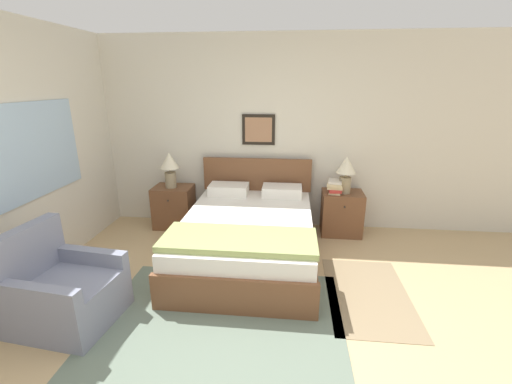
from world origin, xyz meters
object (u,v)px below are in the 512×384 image
nightstand_near_window (174,207)px  table_lamp_near_window (170,166)px  table_lamp_by_door (346,170)px  bed (248,235)px  nightstand_by_door (341,213)px  armchair (63,292)px

nightstand_near_window → table_lamp_near_window: table_lamp_near_window is taller
nightstand_near_window → table_lamp_by_door: table_lamp_by_door is taller
table_lamp_by_door → bed: bearing=-145.8°
bed → table_lamp_by_door: table_lamp_by_door is taller
bed → nightstand_by_door: size_ratio=3.54×
armchair → table_lamp_by_door: bearing=134.6°
bed → nightstand_by_door: 1.43m
table_lamp_near_window → table_lamp_by_door: same height
table_lamp_near_window → bed: bearing=-34.2°
nightstand_near_window → table_lamp_by_door: size_ratio=1.21×
nightstand_by_door → armchair: bearing=-141.4°
nightstand_by_door → table_lamp_by_door: 0.61m
armchair → nightstand_by_door: armchair is taller
table_lamp_by_door → nightstand_near_window: bearing=179.4°
bed → table_lamp_near_window: bearing=145.8°
armchair → nightstand_by_door: bearing=135.0°
nightstand_by_door → table_lamp_near_window: bearing=-179.4°
armchair → nightstand_near_window: armchair is taller
armchair → nightstand_by_door: (2.61, 2.09, 0.02)m
bed → nightstand_by_door: bearing=35.3°
armchair → nightstand_near_window: 2.11m
table_lamp_near_window → table_lamp_by_door: bearing=0.0°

